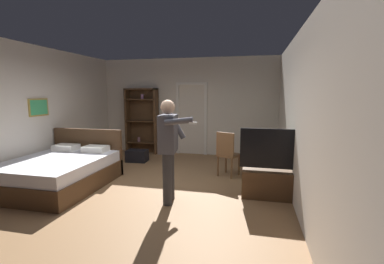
# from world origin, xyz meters

# --- Properties ---
(ground_plane) EXTENTS (6.97, 6.97, 0.00)m
(ground_plane) POSITION_xyz_m (0.00, 0.00, 0.00)
(ground_plane) COLOR olive
(wall_back) EXTENTS (5.46, 0.12, 2.83)m
(wall_back) POSITION_xyz_m (0.00, 3.23, 1.42)
(wall_back) COLOR silver
(wall_back) RESTS_ON ground_plane
(wall_left) EXTENTS (0.15, 6.58, 2.83)m
(wall_left) POSITION_xyz_m (-2.67, 0.00, 1.42)
(wall_left) COLOR silver
(wall_left) RESTS_ON ground_plane
(wall_right) EXTENTS (0.12, 6.58, 2.83)m
(wall_right) POSITION_xyz_m (2.67, 0.00, 1.42)
(wall_right) COLOR silver
(wall_right) RESTS_ON ground_plane
(doorway_frame) EXTENTS (0.93, 0.08, 2.13)m
(doorway_frame) POSITION_xyz_m (0.14, 3.15, 1.22)
(doorway_frame) COLOR white
(doorway_frame) RESTS_ON ground_plane
(bed) EXTENTS (1.67, 2.06, 1.02)m
(bed) POSITION_xyz_m (-1.73, -0.17, 0.30)
(bed) COLOR #4C331E
(bed) RESTS_ON ground_plane
(bookshelf) EXTENTS (0.99, 0.32, 1.96)m
(bookshelf) POSITION_xyz_m (-1.37, 3.01, 1.06)
(bookshelf) COLOR #4C331E
(bookshelf) RESTS_ON ground_plane
(tv_flatscreen) EXTENTS (1.19, 0.40, 1.22)m
(tv_flatscreen) POSITION_xyz_m (2.31, 0.13, 0.36)
(tv_flatscreen) COLOR #4C331E
(tv_flatscreen) RESTS_ON ground_plane
(side_table) EXTENTS (0.63, 0.63, 0.70)m
(side_table) POSITION_xyz_m (2.04, 1.05, 0.47)
(side_table) COLOR brown
(side_table) RESTS_ON ground_plane
(laptop) EXTENTS (0.34, 0.35, 0.16)m
(laptop) POSITION_xyz_m (2.01, 1.01, 0.75)
(laptop) COLOR black
(laptop) RESTS_ON side_table
(bottle_on_table) EXTENTS (0.06, 0.06, 0.25)m
(bottle_on_table) POSITION_xyz_m (2.18, 0.97, 0.80)
(bottle_on_table) COLOR #1C3823
(bottle_on_table) RESTS_ON side_table
(wooden_chair) EXTENTS (0.56, 0.56, 0.99)m
(wooden_chair) POSITION_xyz_m (1.40, 1.17, 0.54)
(wooden_chair) COLOR brown
(wooden_chair) RESTS_ON ground_plane
(person_blue_shirt) EXTENTS (0.68, 0.61, 1.72)m
(person_blue_shirt) POSITION_xyz_m (0.59, -0.44, 1.00)
(person_blue_shirt) COLOR #333338
(person_blue_shirt) RESTS_ON ground_plane
(suitcase_dark) EXTENTS (0.55, 0.40, 0.31)m
(suitcase_dark) POSITION_xyz_m (-1.07, 1.93, 0.16)
(suitcase_dark) COLOR black
(suitcase_dark) RESTS_ON ground_plane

